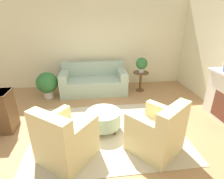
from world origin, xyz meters
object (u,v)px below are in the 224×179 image
Objects in this scene: couch at (94,82)px; potted_plant_floor at (47,83)px; armchair_right at (157,133)px; ottoman_table at (104,118)px; side_table at (141,78)px; armchair_left at (65,141)px; potted_plant_on_side_table at (142,64)px.

potted_plant_floor is (-1.39, -0.28, 0.12)m from couch.
armchair_right is 1.18m from ottoman_table.
ottoman_table is at bearing -124.50° from side_table.
potted_plant_floor is (-2.90, -0.16, 0.03)m from side_table.
couch is 3.07m from armchair_right.
armchair_left is 3.52m from potted_plant_on_side_table.
armchair_right is at bearing -47.24° from potted_plant_floor.
couch is at bearing 109.63° from armchair_right.
potted_plant_floor is (-2.42, 2.61, 0.07)m from armchair_right.
couch is 2.57× the size of potted_plant_floor.
armchair_left is 1.00× the size of armchair_right.
couch is 1.42m from potted_plant_floor.
potted_plant_floor is at bearing 107.14° from armchair_left.
potted_plant_on_side_table reaches higher than armchair_right.
couch is at bearing 175.73° from potted_plant_on_side_table.
potted_plant_on_side_table reaches higher than ottoman_table.
potted_plant_on_side_table is at bearing 3.24° from potted_plant_floor.
potted_plant_floor is at bearing -176.76° from side_table.
ottoman_table is 2.52m from potted_plant_on_side_table.
couch is at bearing 93.62° from ottoman_table.
couch is at bearing 78.66° from armchair_left.
potted_plant_on_side_table reaches higher than couch.
potted_plant_on_side_table is at bearing 80.12° from armchair_right.
armchair_right is 1.52× the size of ottoman_table.
potted_plant_floor is at bearing -168.68° from couch.
couch reaches higher than side_table.
armchair_left is at bearing 180.00° from armchair_right.
potted_plant_floor is at bearing -176.76° from potted_plant_on_side_table.
armchair_left is 2.35× the size of potted_plant_on_side_table.
armchair_right is at bearing -70.37° from couch.
couch is 1.83× the size of armchair_right.
couch is 2.78× the size of ottoman_table.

